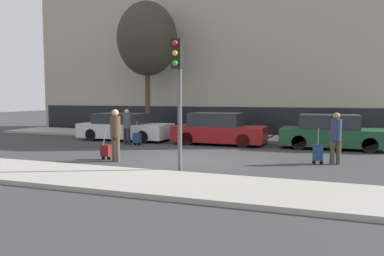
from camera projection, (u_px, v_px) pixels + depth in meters
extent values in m
plane|color=#38383A|center=(185.00, 160.00, 12.95)|extent=(80.00, 80.00, 0.00)
cube|color=#A39E93|center=(131.00, 180.00, 9.43)|extent=(28.00, 2.50, 0.12)
cube|color=#A39E93|center=(233.00, 138.00, 19.50)|extent=(28.00, 3.00, 0.12)
cube|color=#A89E8C|center=(247.00, 25.00, 22.06)|extent=(28.00, 2.17, 12.86)
cube|color=black|center=(242.00, 121.00, 21.48)|extent=(27.44, 0.06, 1.60)
cube|color=silver|center=(125.00, 130.00, 18.79)|extent=(4.62, 1.85, 0.70)
cube|color=#23282D|center=(122.00, 118.00, 18.80)|extent=(2.54, 1.63, 0.51)
cylinder|color=black|center=(143.00, 137.00, 17.53)|extent=(0.60, 0.18, 0.60)
cylinder|color=black|center=(158.00, 134.00, 19.10)|extent=(0.60, 0.18, 0.60)
cylinder|color=black|center=(91.00, 135.00, 18.50)|extent=(0.60, 0.18, 0.60)
cylinder|color=black|center=(110.00, 132.00, 20.07)|extent=(0.60, 0.18, 0.60)
cube|color=maroon|center=(220.00, 134.00, 17.18)|extent=(4.13, 1.92, 0.70)
cube|color=#23282D|center=(216.00, 119.00, 17.18)|extent=(2.27, 1.69, 0.60)
cylinder|color=black|center=(243.00, 141.00, 15.95)|extent=(0.60, 0.18, 0.60)
cylinder|color=black|center=(251.00, 137.00, 17.58)|extent=(0.60, 0.18, 0.60)
cylinder|color=black|center=(187.00, 139.00, 16.82)|extent=(0.60, 0.18, 0.60)
cylinder|color=black|center=(199.00, 135.00, 18.45)|extent=(0.60, 0.18, 0.60)
cube|color=#194728|center=(333.00, 137.00, 15.70)|extent=(4.27, 1.90, 0.70)
cube|color=#23282D|center=(329.00, 122.00, 15.70)|extent=(2.35, 1.67, 0.59)
cylinder|color=black|center=(370.00, 145.00, 14.46)|extent=(0.60, 0.18, 0.60)
cylinder|color=black|center=(366.00, 141.00, 16.07)|extent=(0.60, 0.18, 0.60)
cylinder|color=black|center=(299.00, 143.00, 15.36)|extent=(0.60, 0.18, 0.60)
cylinder|color=black|center=(302.00, 138.00, 16.97)|extent=(0.60, 0.18, 0.60)
cylinder|color=#23232D|center=(129.00, 136.00, 17.04)|extent=(0.15, 0.15, 0.75)
cylinder|color=#23232D|center=(125.00, 136.00, 17.13)|extent=(0.15, 0.15, 0.75)
cylinder|color=#4C4C4C|center=(127.00, 121.00, 17.03)|extent=(0.34, 0.34, 0.65)
sphere|color=tan|center=(127.00, 111.00, 16.99)|extent=(0.21, 0.21, 0.21)
cube|color=navy|center=(137.00, 138.00, 16.85)|extent=(0.32, 0.24, 0.42)
cylinder|color=black|center=(135.00, 144.00, 16.91)|extent=(0.12, 0.03, 0.12)
cylinder|color=black|center=(139.00, 144.00, 16.83)|extent=(0.12, 0.03, 0.12)
cylinder|color=gray|center=(136.00, 127.00, 16.74)|extent=(0.02, 0.19, 0.53)
cylinder|color=#4C4233|center=(114.00, 149.00, 12.61)|extent=(0.15, 0.15, 0.82)
cylinder|color=#4C4233|center=(118.00, 150.00, 12.48)|extent=(0.15, 0.15, 0.82)
cylinder|color=#473323|center=(115.00, 127.00, 12.48)|extent=(0.34, 0.34, 0.71)
sphere|color=tan|center=(115.00, 113.00, 12.45)|extent=(0.23, 0.23, 0.23)
cube|color=maroon|center=(106.00, 151.00, 12.92)|extent=(0.32, 0.24, 0.40)
cylinder|color=black|center=(103.00, 158.00, 12.97)|extent=(0.12, 0.03, 0.12)
cylinder|color=black|center=(109.00, 158.00, 12.90)|extent=(0.12, 0.03, 0.12)
cylinder|color=gray|center=(104.00, 137.00, 12.81)|extent=(0.02, 0.19, 0.53)
cylinder|color=#4C4233|center=(332.00, 152.00, 11.99)|extent=(0.15, 0.15, 0.78)
cylinder|color=#4C4233|center=(339.00, 152.00, 11.98)|extent=(0.15, 0.15, 0.78)
cylinder|color=#283351|center=(336.00, 130.00, 11.93)|extent=(0.34, 0.34, 0.68)
sphere|color=#936B4C|center=(336.00, 116.00, 11.89)|extent=(0.22, 0.22, 0.22)
cube|color=navy|center=(318.00, 153.00, 12.02)|extent=(0.32, 0.24, 0.52)
cylinder|color=black|center=(314.00, 162.00, 12.09)|extent=(0.12, 0.03, 0.12)
cylinder|color=black|center=(321.00, 163.00, 12.01)|extent=(0.12, 0.03, 0.12)
cylinder|color=gray|center=(318.00, 136.00, 11.91)|extent=(0.02, 0.19, 0.53)
cylinder|color=#515154|center=(180.00, 108.00, 10.44)|extent=(0.12, 0.12, 3.74)
cube|color=black|center=(177.00, 54.00, 10.15)|extent=(0.28, 0.24, 0.80)
sphere|color=red|center=(175.00, 43.00, 9.99)|extent=(0.15, 0.15, 0.15)
sphere|color=gold|center=(175.00, 53.00, 10.01)|extent=(0.15, 0.15, 0.15)
sphere|color=green|center=(175.00, 63.00, 10.03)|extent=(0.15, 0.15, 0.15)
torus|color=black|center=(269.00, 131.00, 18.73)|extent=(0.72, 0.06, 0.72)
torus|color=black|center=(248.00, 130.00, 19.09)|extent=(0.72, 0.06, 0.72)
cylinder|color=black|center=(258.00, 127.00, 18.89)|extent=(1.00, 0.05, 0.05)
cylinder|color=black|center=(255.00, 123.00, 18.94)|extent=(0.04, 0.04, 0.40)
cylinder|color=#4C3826|center=(148.00, 100.00, 21.33)|extent=(0.28, 0.28, 3.76)
ellipsoid|color=#383328|center=(147.00, 39.00, 21.04)|extent=(3.39, 3.39, 4.14)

